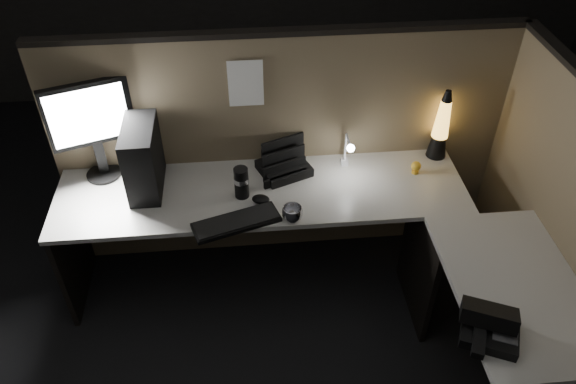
{
  "coord_description": "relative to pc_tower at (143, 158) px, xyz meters",
  "views": [
    {
      "loc": [
        -0.23,
        -1.82,
        2.75
      ],
      "look_at": [
        -0.03,
        0.35,
        0.92
      ],
      "focal_mm": 35.0,
      "sensor_mm": 36.0,
      "label": 1
    }
  ],
  "objects": [
    {
      "name": "floor",
      "position": [
        0.79,
        -0.7,
        -0.93
      ],
      "size": [
        6.0,
        6.0,
        0.0
      ],
      "primitive_type": "plane",
      "color": "black",
      "rests_on": "ground"
    },
    {
      "name": "room_shell",
      "position": [
        0.79,
        -0.7,
        0.69
      ],
      "size": [
        6.0,
        6.0,
        6.0
      ],
      "color": "silver",
      "rests_on": "ground"
    },
    {
      "name": "partition_back",
      "position": [
        0.79,
        0.23,
        -0.18
      ],
      "size": [
        2.66,
        0.06,
        1.5
      ],
      "primitive_type": "cube",
      "color": "brown",
      "rests_on": "ground"
    },
    {
      "name": "partition_right",
      "position": [
        2.12,
        -0.6,
        -0.18
      ],
      "size": [
        0.06,
        1.66,
        1.5
      ],
      "primitive_type": "cube",
      "color": "brown",
      "rests_on": "ground"
    },
    {
      "name": "desk",
      "position": [
        0.96,
        -0.44,
        -0.35
      ],
      "size": [
        2.6,
        1.6,
        0.73
      ],
      "color": "beige",
      "rests_on": "ground"
    },
    {
      "name": "pc_tower",
      "position": [
        0.0,
        0.0,
        0.0
      ],
      "size": [
        0.17,
        0.38,
        0.39
      ],
      "primitive_type": "cube",
      "rotation": [
        0.0,
        0.0,
        0.0
      ],
      "color": "black",
      "rests_on": "desk"
    },
    {
      "name": "monitor",
      "position": [
        -0.27,
        0.14,
        0.16
      ],
      "size": [
        0.45,
        0.21,
        0.59
      ],
      "rotation": [
        0.0,
        0.0,
        0.33
      ],
      "color": "black",
      "rests_on": "desk"
    },
    {
      "name": "keyboard",
      "position": [
        0.49,
        -0.36,
        -0.19
      ],
      "size": [
        0.48,
        0.28,
        0.02
      ],
      "primitive_type": "cube",
      "rotation": [
        0.0,
        0.0,
        0.31
      ],
      "color": "black",
      "rests_on": "desk"
    },
    {
      "name": "mouse",
      "position": [
        0.62,
        -0.19,
        -0.18
      ],
      "size": [
        0.12,
        0.1,
        0.04
      ],
      "primitive_type": "ellipsoid",
      "rotation": [
        0.0,
        0.0,
        -0.29
      ],
      "color": "black",
      "rests_on": "desk"
    },
    {
      "name": "clip_lamp",
      "position": [
        1.14,
        0.04,
        -0.06
      ],
      "size": [
        0.04,
        0.18,
        0.23
      ],
      "color": "silver",
      "rests_on": "desk"
    },
    {
      "name": "organizer",
      "position": [
        0.78,
        0.07,
        -0.15
      ],
      "size": [
        0.34,
        0.32,
        0.2
      ],
      "rotation": [
        0.0,
        0.0,
        0.38
      ],
      "color": "black",
      "rests_on": "desk"
    },
    {
      "name": "lava_lamp",
      "position": [
        1.71,
        0.14,
        -0.01
      ],
      "size": [
        0.12,
        0.12,
        0.44
      ],
      "color": "black",
      "rests_on": "desk"
    },
    {
      "name": "travel_mug",
      "position": [
        0.53,
        -0.13,
        -0.1
      ],
      "size": [
        0.08,
        0.08,
        0.19
      ],
      "primitive_type": "cylinder",
      "color": "black",
      "rests_on": "desk"
    },
    {
      "name": "steel_mug",
      "position": [
        0.78,
        -0.35,
        -0.15
      ],
      "size": [
        0.13,
        0.13,
        0.09
      ],
      "primitive_type": "imported",
      "rotation": [
        0.0,
        0.0,
        -0.22
      ],
      "color": "silver",
      "rests_on": "desk"
    },
    {
      "name": "figurine",
      "position": [
        1.53,
        -0.02,
        -0.15
      ],
      "size": [
        0.06,
        0.06,
        0.06
      ],
      "primitive_type": "sphere",
      "color": "yellow",
      "rests_on": "desk"
    },
    {
      "name": "pinned_paper",
      "position": [
        0.58,
        0.2,
        0.32
      ],
      "size": [
        0.19,
        0.0,
        0.27
      ],
      "primitive_type": "cube",
      "color": "white",
      "rests_on": "partition_back"
    },
    {
      "name": "desk_phone",
      "position": [
        1.54,
        -1.14,
        -0.14
      ],
      "size": [
        0.3,
        0.29,
        0.14
      ],
      "rotation": [
        0.0,
        0.0,
        -0.42
      ],
      "color": "black",
      "rests_on": "desk"
    }
  ]
}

